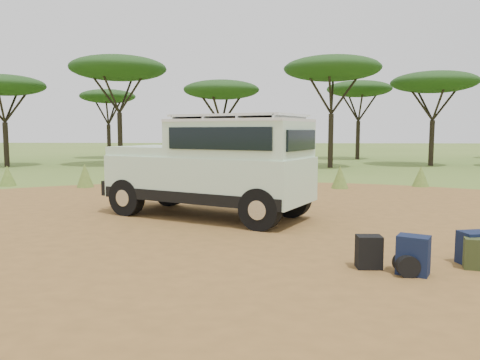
{
  "coord_description": "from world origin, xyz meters",
  "views": [
    {
      "loc": [
        0.31,
        -7.93,
        2.0
      ],
      "look_at": [
        -0.15,
        1.58,
        1.0
      ],
      "focal_mm": 35.0,
      "sensor_mm": 36.0,
      "label": 1
    }
  ],
  "objects_px": {
    "duffel_navy": "(475,248)",
    "backpack_black": "(369,252)",
    "backpack_olive": "(476,254)",
    "safari_vehicle": "(214,168)",
    "backpack_navy": "(413,255)"
  },
  "relations": [
    {
      "from": "duffel_navy",
      "to": "backpack_black",
      "type": "bearing_deg",
      "value": 176.88
    },
    {
      "from": "backpack_black",
      "to": "backpack_olive",
      "type": "xyz_separation_m",
      "value": [
        1.54,
        0.03,
        -0.01
      ]
    },
    {
      "from": "safari_vehicle",
      "to": "backpack_olive",
      "type": "distance_m",
      "value": 5.86
    },
    {
      "from": "backpack_black",
      "to": "backpack_olive",
      "type": "bearing_deg",
      "value": -0.41
    },
    {
      "from": "duffel_navy",
      "to": "safari_vehicle",
      "type": "bearing_deg",
      "value": 126.48
    },
    {
      "from": "safari_vehicle",
      "to": "backpack_olive",
      "type": "height_order",
      "value": "safari_vehicle"
    },
    {
      "from": "backpack_black",
      "to": "duffel_navy",
      "type": "relative_size",
      "value": 0.97
    },
    {
      "from": "safari_vehicle",
      "to": "backpack_black",
      "type": "distance_m",
      "value": 4.88
    },
    {
      "from": "backpack_black",
      "to": "backpack_navy",
      "type": "relative_size",
      "value": 0.88
    },
    {
      "from": "safari_vehicle",
      "to": "backpack_navy",
      "type": "xyz_separation_m",
      "value": [
        3.23,
        -4.25,
        -0.86
      ]
    },
    {
      "from": "safari_vehicle",
      "to": "backpack_olive",
      "type": "relative_size",
      "value": 11.24
    },
    {
      "from": "backpack_olive",
      "to": "duffel_navy",
      "type": "xyz_separation_m",
      "value": [
        0.1,
        0.26,
        0.02
      ]
    },
    {
      "from": "safari_vehicle",
      "to": "backpack_black",
      "type": "height_order",
      "value": "safari_vehicle"
    },
    {
      "from": "safari_vehicle",
      "to": "duffel_navy",
      "type": "distance_m",
      "value": 5.76
    },
    {
      "from": "backpack_black",
      "to": "duffel_navy",
      "type": "bearing_deg",
      "value": 8.38
    }
  ]
}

